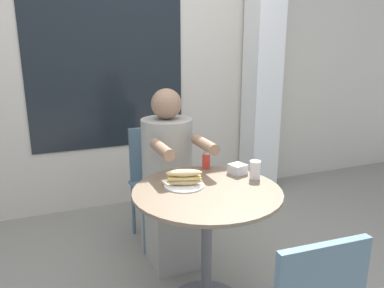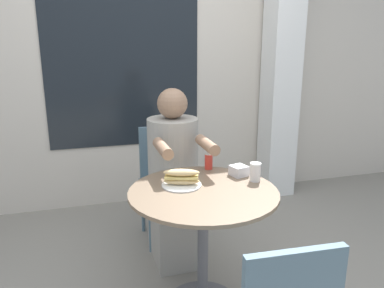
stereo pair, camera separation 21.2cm
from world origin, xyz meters
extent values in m
cube|color=beige|center=(0.00, 1.69, 1.40)|extent=(8.00, 0.08, 2.80)
cube|color=black|center=(-0.22, 1.65, 1.34)|extent=(1.36, 0.01, 1.53)
cube|color=silver|center=(1.26, 1.49, 1.20)|extent=(0.29, 0.29, 2.40)
cylinder|color=brown|center=(0.00, 0.00, 0.72)|extent=(0.81, 0.81, 0.02)
cylinder|color=#515156|center=(0.00, 0.00, 0.37)|extent=(0.06, 0.06, 0.70)
cube|color=slate|center=(-0.02, 0.85, 0.44)|extent=(0.39, 0.39, 0.02)
cube|color=slate|center=(-0.02, 1.02, 0.66)|extent=(0.35, 0.04, 0.42)
cylinder|color=slate|center=(0.15, 0.68, 0.21)|extent=(0.03, 0.03, 0.43)
cylinder|color=slate|center=(-0.18, 0.68, 0.21)|extent=(0.03, 0.03, 0.43)
cylinder|color=slate|center=(0.14, 1.01, 0.21)|extent=(0.03, 0.03, 0.43)
cylinder|color=slate|center=(-0.19, 1.01, 0.21)|extent=(0.03, 0.03, 0.43)
cube|color=gray|center=(-0.02, 0.56, 0.23)|extent=(0.34, 0.44, 0.45)
cylinder|color=gray|center=(-0.02, 0.63, 0.73)|extent=(0.35, 0.35, 0.56)
sphere|color=#8E6B51|center=(-0.02, 0.63, 1.11)|extent=(0.20, 0.20, 0.20)
cylinder|color=#8E6B51|center=(0.12, 0.32, 0.89)|extent=(0.07, 0.28, 0.07)
cylinder|color=#8E6B51|center=(-0.15, 0.31, 0.89)|extent=(0.07, 0.28, 0.07)
cylinder|color=white|center=(-0.09, 0.10, 0.74)|extent=(0.22, 0.22, 0.01)
ellipsoid|color=#DBB77A|center=(-0.09, 0.10, 0.76)|extent=(0.21, 0.12, 0.04)
cube|color=#D6BC66|center=(-0.09, 0.10, 0.79)|extent=(0.20, 0.12, 0.01)
ellipsoid|color=#DBB77A|center=(-0.09, 0.10, 0.81)|extent=(0.21, 0.12, 0.04)
cylinder|color=silver|center=(0.33, 0.05, 0.78)|extent=(0.06, 0.06, 0.10)
cylinder|color=white|center=(0.33, 0.05, 0.84)|extent=(0.06, 0.06, 0.01)
cube|color=silver|center=(0.27, 0.16, 0.76)|extent=(0.11, 0.11, 0.06)
cylinder|color=red|center=(0.14, 0.33, 0.78)|extent=(0.05, 0.05, 0.09)
cone|color=white|center=(0.14, 0.33, 0.84)|extent=(0.04, 0.04, 0.03)
camera|label=1|loc=(-0.78, -1.71, 1.50)|focal=35.00mm
camera|label=2|loc=(-0.57, -1.78, 1.50)|focal=35.00mm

